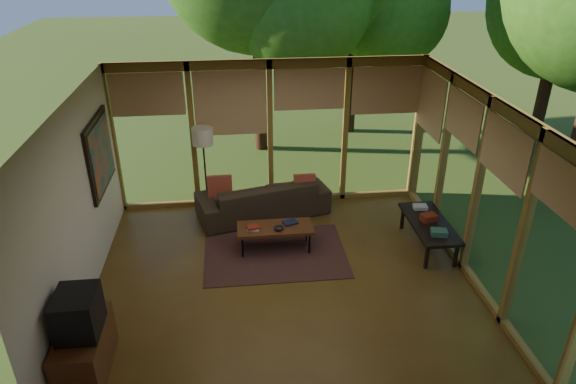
{
  "coord_description": "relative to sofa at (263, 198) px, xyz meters",
  "views": [
    {
      "loc": [
        -0.63,
        -6.19,
        4.58
      ],
      "look_at": [
        0.12,
        0.7,
        1.09
      ],
      "focal_mm": 32.0,
      "sensor_mm": 36.0,
      "label": 1
    }
  ],
  "objects": [
    {
      "name": "wall_painting",
      "position": [
        -2.52,
        -0.6,
        1.21
      ],
      "size": [
        0.06,
        1.35,
        1.15
      ],
      "color": "black",
      "rests_on": "wall_left"
    },
    {
      "name": "floor_lamp",
      "position": [
        -1.0,
        0.16,
        1.07
      ],
      "size": [
        0.36,
        0.36,
        1.65
      ],
      "color": "black",
      "rests_on": "floor"
    },
    {
      "name": "pillow_right",
      "position": [
        0.75,
        -0.05,
        0.23
      ],
      "size": [
        0.38,
        0.2,
        0.4
      ],
      "primitive_type": "cube",
      "rotation": [
        -0.21,
        0.0,
        0.0
      ],
      "color": "maroon",
      "rests_on": "sofa"
    },
    {
      "name": "sofa",
      "position": [
        0.0,
        0.0,
        0.0
      ],
      "size": [
        2.47,
        1.46,
        0.68
      ],
      "primitive_type": "imported",
      "rotation": [
        0.0,
        0.0,
        3.4
      ],
      "color": "#36281B",
      "rests_on": "floor"
    },
    {
      "name": "wall_front",
      "position": [
        0.19,
        -4.5,
        1.01
      ],
      "size": [
        5.5,
        0.04,
        2.7
      ],
      "primitive_type": "cube",
      "color": "silver",
      "rests_on": "ground"
    },
    {
      "name": "console_book_a",
      "position": [
        2.59,
        -1.76,
        0.16
      ],
      "size": [
        0.27,
        0.23,
        0.09
      ],
      "primitive_type": "cube",
      "rotation": [
        0.0,
        0.0,
        -0.23
      ],
      "color": "#37614F",
      "rests_on": "side_console"
    },
    {
      "name": "window_wall_back",
      "position": [
        0.19,
        0.5,
        1.01
      ],
      "size": [
        5.5,
        0.12,
        2.7
      ],
      "primitive_type": "cube",
      "color": "olive",
      "rests_on": "ground"
    },
    {
      "name": "tree_far",
      "position": [
        6.63,
        2.59,
        2.89
      ],
      "size": [
        3.15,
        3.15,
        4.81
      ],
      "color": "#351D13",
      "rests_on": "ground"
    },
    {
      "name": "television",
      "position": [
        -2.26,
        -3.52,
        0.51
      ],
      "size": [
        0.45,
        0.55,
        0.5
      ],
      "primitive_type": "cube",
      "color": "black",
      "rests_on": "media_cabinet"
    },
    {
      "name": "wall_left",
      "position": [
        -2.56,
        -2.0,
        1.01
      ],
      "size": [
        0.04,
        5.0,
        2.7
      ],
      "primitive_type": "cube",
      "color": "silver",
      "rests_on": "ground"
    },
    {
      "name": "media_cabinet",
      "position": [
        -2.28,
        -3.52,
        -0.04
      ],
      "size": [
        0.5,
        1.0,
        0.6
      ],
      "primitive_type": "cube",
      "color": "#5B2F18",
      "rests_on": "floor"
    },
    {
      "name": "console_book_c",
      "position": [
        2.59,
        -0.91,
        0.15
      ],
      "size": [
        0.24,
        0.19,
        0.06
      ],
      "primitive_type": "cube",
      "rotation": [
        0.0,
        0.0,
        -0.12
      ],
      "color": "beige",
      "rests_on": "side_console"
    },
    {
      "name": "side_console",
      "position": [
        2.59,
        -1.36,
        0.07
      ],
      "size": [
        0.6,
        1.4,
        0.46
      ],
      "color": "black",
      "rests_on": "floor"
    },
    {
      "name": "ct_book_upper",
      "position": [
        -0.23,
        -1.24,
        0.13
      ],
      "size": [
        0.21,
        0.18,
        0.03
      ],
      "primitive_type": "cube",
      "rotation": [
        0.0,
        0.0,
        0.21
      ],
      "color": "maroon",
      "rests_on": "coffee_table"
    },
    {
      "name": "console_book_b",
      "position": [
        2.59,
        -1.31,
        0.17
      ],
      "size": [
        0.27,
        0.22,
        0.11
      ],
      "primitive_type": "cube",
      "rotation": [
        0.0,
        0.0,
        0.2
      ],
      "color": "maroon",
      "rests_on": "side_console"
    },
    {
      "name": "window_wall_right",
      "position": [
        2.94,
        -2.0,
        1.01
      ],
      "size": [
        0.12,
        5.0,
        2.7
      ],
      "primitive_type": "cube",
      "color": "olive",
      "rests_on": "ground"
    },
    {
      "name": "rug",
      "position": [
        0.1,
        -1.31,
        -0.33
      ],
      "size": [
        2.24,
        1.59,
        0.01
      ],
      "primitive_type": "cube",
      "color": "brown",
      "rests_on": "floor"
    },
    {
      "name": "exterior_lawn",
      "position": [
        8.19,
        6.0,
        -0.35
      ],
      "size": [
        40.0,
        40.0,
        0.0
      ],
      "primitive_type": "plane",
      "color": "#3A5620",
      "rests_on": "ground"
    },
    {
      "name": "coffee_table",
      "position": [
        0.12,
        -1.19,
        0.05
      ],
      "size": [
        1.2,
        0.5,
        0.43
      ],
      "color": "#5B2F18",
      "rests_on": "floor"
    },
    {
      "name": "floor",
      "position": [
        0.19,
        -2.0,
        -0.34
      ],
      "size": [
        5.5,
        5.5,
        0.0
      ],
      "primitive_type": "plane",
      "color": "brown",
      "rests_on": "ground"
    },
    {
      "name": "pillow_left",
      "position": [
        -0.75,
        -0.05,
        0.26
      ],
      "size": [
        0.43,
        0.23,
        0.45
      ],
      "primitive_type": "cube",
      "rotation": [
        -0.21,
        0.0,
        0.0
      ],
      "color": "maroon",
      "rests_on": "sofa"
    },
    {
      "name": "ct_bowl",
      "position": [
        0.17,
        -1.29,
        0.12
      ],
      "size": [
        0.16,
        0.16,
        0.07
      ],
      "primitive_type": "ellipsoid",
      "color": "black",
      "rests_on": "coffee_table"
    },
    {
      "name": "ct_book_lower",
      "position": [
        -0.23,
        -1.24,
        0.1
      ],
      "size": [
        0.2,
        0.16,
        0.03
      ],
      "primitive_type": "cube",
      "rotation": [
        0.0,
        0.0,
        -0.09
      ],
      "color": "beige",
      "rests_on": "coffee_table"
    },
    {
      "name": "ct_book_side",
      "position": [
        0.37,
        -1.11,
        0.1
      ],
      "size": [
        0.26,
        0.23,
        0.03
      ],
      "primitive_type": "cube",
      "rotation": [
        0.0,
        0.0,
        0.33
      ],
      "color": "#161A31",
      "rests_on": "coffee_table"
    },
    {
      "name": "ceiling",
      "position": [
        0.19,
        -2.0,
        2.36
      ],
      "size": [
        5.5,
        5.5,
        0.0
      ],
      "primitive_type": "plane",
      "rotation": [
        3.14,
        0.0,
        0.0
      ],
      "color": "white",
      "rests_on": "ground"
    }
  ]
}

